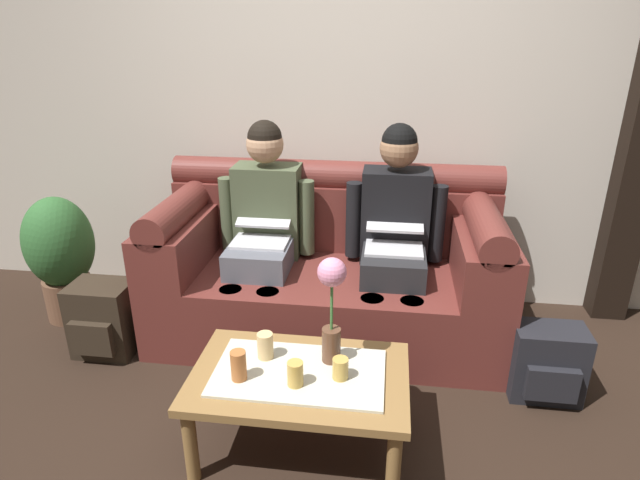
% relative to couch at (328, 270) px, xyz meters
% --- Properties ---
extents(ground_plane, '(14.00, 14.00, 0.00)m').
position_rel_couch_xyz_m(ground_plane, '(0.00, -1.17, -0.38)').
color(ground_plane, black).
extents(back_wall_patterned, '(6.00, 0.12, 2.90)m').
position_rel_couch_xyz_m(back_wall_patterned, '(0.00, 0.53, 1.07)').
color(back_wall_patterned, beige).
rests_on(back_wall_patterned, ground_plane).
extents(couch, '(1.95, 0.88, 0.96)m').
position_rel_couch_xyz_m(couch, '(0.00, 0.00, 0.00)').
color(couch, maroon).
rests_on(couch, ground_plane).
extents(person_left, '(0.56, 0.67, 1.22)m').
position_rel_couch_xyz_m(person_left, '(-0.37, -0.00, 0.28)').
color(person_left, '#595B66').
rests_on(person_left, ground_plane).
extents(person_right, '(0.56, 0.67, 1.22)m').
position_rel_couch_xyz_m(person_right, '(0.37, -0.00, 0.28)').
color(person_right, '#232326').
rests_on(person_right, ground_plane).
extents(coffee_table, '(0.89, 0.57, 0.39)m').
position_rel_couch_xyz_m(coffee_table, '(0.00, -0.99, -0.05)').
color(coffee_table, olive).
rests_on(coffee_table, ground_plane).
extents(flower_vase, '(0.12, 0.12, 0.47)m').
position_rel_couch_xyz_m(flower_vase, '(0.12, -0.90, 0.30)').
color(flower_vase, brown).
rests_on(flower_vase, coffee_table).
extents(cup_near_left, '(0.06, 0.06, 0.13)m').
position_rel_couch_xyz_m(cup_near_left, '(-0.23, -1.07, 0.07)').
color(cup_near_left, '#B26633').
rests_on(cup_near_left, coffee_table).
extents(cup_near_right, '(0.07, 0.07, 0.11)m').
position_rel_couch_xyz_m(cup_near_right, '(-0.16, -0.91, 0.07)').
color(cup_near_right, '#DBB77A').
rests_on(cup_near_right, coffee_table).
extents(cup_far_center, '(0.06, 0.06, 0.10)m').
position_rel_couch_xyz_m(cup_far_center, '(0.00, -1.08, 0.06)').
color(cup_far_center, gold).
rests_on(cup_far_center, coffee_table).
extents(cup_far_left, '(0.06, 0.06, 0.09)m').
position_rel_couch_xyz_m(cup_far_left, '(0.17, -1.01, 0.06)').
color(cup_far_left, gold).
rests_on(cup_far_left, coffee_table).
extents(backpack_right, '(0.34, 0.25, 0.37)m').
position_rel_couch_xyz_m(backpack_right, '(1.13, -0.50, -0.19)').
color(backpack_right, black).
rests_on(backpack_right, ground_plane).
extents(backpack_left, '(0.33, 0.29, 0.41)m').
position_rel_couch_xyz_m(backpack_left, '(-1.19, -0.43, -0.17)').
color(backpack_left, '#2D2319').
rests_on(backpack_left, ground_plane).
extents(potted_plant, '(0.40, 0.40, 0.78)m').
position_rel_couch_xyz_m(potted_plant, '(-1.61, -0.09, 0.06)').
color(potted_plant, brown).
rests_on(potted_plant, ground_plane).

